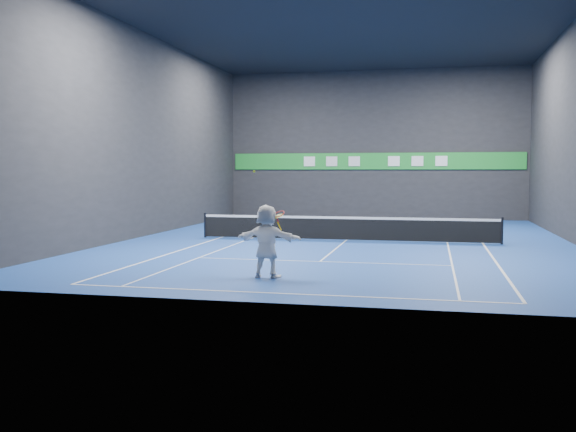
% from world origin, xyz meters
% --- Properties ---
extents(ground, '(26.00, 26.00, 0.00)m').
position_xyz_m(ground, '(0.00, 0.00, 0.00)').
color(ground, '#1B4196').
rests_on(ground, ground).
extents(ceiling, '(26.00, 26.00, 0.00)m').
position_xyz_m(ceiling, '(0.00, 0.00, 9.00)').
color(ceiling, black).
rests_on(ceiling, ground).
extents(wall_back, '(18.00, 0.10, 9.00)m').
position_xyz_m(wall_back, '(0.00, 13.00, 4.50)').
color(wall_back, '#272729').
rests_on(wall_back, ground).
extents(wall_front, '(18.00, 0.10, 9.00)m').
position_xyz_m(wall_front, '(0.00, -13.00, 4.50)').
color(wall_front, '#272729').
rests_on(wall_front, ground).
extents(wall_left, '(0.10, 26.00, 9.00)m').
position_xyz_m(wall_left, '(-9.00, 0.00, 4.50)').
color(wall_left, '#272729').
rests_on(wall_left, ground).
extents(baseline_near, '(10.98, 0.08, 0.01)m').
position_xyz_m(baseline_near, '(0.00, -11.89, 0.00)').
color(baseline_near, white).
rests_on(baseline_near, ground).
extents(baseline_far, '(10.98, 0.08, 0.01)m').
position_xyz_m(baseline_far, '(0.00, 11.89, 0.00)').
color(baseline_far, white).
rests_on(baseline_far, ground).
extents(sideline_doubles_left, '(0.08, 23.78, 0.01)m').
position_xyz_m(sideline_doubles_left, '(-5.49, 0.00, 0.00)').
color(sideline_doubles_left, white).
rests_on(sideline_doubles_left, ground).
extents(sideline_doubles_right, '(0.08, 23.78, 0.01)m').
position_xyz_m(sideline_doubles_right, '(5.49, 0.00, 0.00)').
color(sideline_doubles_right, white).
rests_on(sideline_doubles_right, ground).
extents(sideline_singles_left, '(0.06, 23.78, 0.01)m').
position_xyz_m(sideline_singles_left, '(-4.11, 0.00, 0.00)').
color(sideline_singles_left, white).
rests_on(sideline_singles_left, ground).
extents(sideline_singles_right, '(0.06, 23.78, 0.01)m').
position_xyz_m(sideline_singles_right, '(4.11, 0.00, 0.00)').
color(sideline_singles_right, white).
rests_on(sideline_singles_right, ground).
extents(service_line_near, '(8.23, 0.06, 0.01)m').
position_xyz_m(service_line_near, '(0.00, -6.40, 0.00)').
color(service_line_near, white).
rests_on(service_line_near, ground).
extents(service_line_far, '(8.23, 0.06, 0.01)m').
position_xyz_m(service_line_far, '(0.00, 6.40, 0.00)').
color(service_line_far, white).
rests_on(service_line_far, ground).
extents(center_service_line, '(0.06, 12.80, 0.01)m').
position_xyz_m(center_service_line, '(0.00, 0.00, 0.00)').
color(center_service_line, white).
rests_on(center_service_line, ground).
extents(player, '(1.91, 0.82, 1.99)m').
position_xyz_m(player, '(-0.89, -9.73, 1.00)').
color(player, white).
rests_on(player, ground).
extents(tennis_ball, '(0.07, 0.07, 0.07)m').
position_xyz_m(tennis_ball, '(-1.31, -9.49, 2.88)').
color(tennis_ball, '#C0E325').
rests_on(tennis_ball, player).
extents(tennis_net, '(12.50, 0.10, 1.07)m').
position_xyz_m(tennis_net, '(0.00, 0.00, 0.54)').
color(tennis_net, black).
rests_on(tennis_net, ground).
extents(sponsor_banner, '(17.64, 0.11, 1.00)m').
position_xyz_m(sponsor_banner, '(0.00, 12.93, 3.50)').
color(sponsor_banner, green).
rests_on(sponsor_banner, wall_back).
extents(tennis_racket, '(0.39, 0.34, 0.58)m').
position_xyz_m(tennis_racket, '(-0.56, -9.68, 1.69)').
color(tennis_racket, '#B31513').
rests_on(tennis_racket, player).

